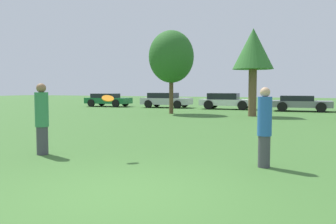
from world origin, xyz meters
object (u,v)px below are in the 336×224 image
(person_thrower, at_px, (42,118))
(tree_1, at_px, (253,51))
(tree_0, at_px, (171,57))
(person_catcher, at_px, (265,127))
(parked_car_green, at_px, (108,99))
(parked_car_white, at_px, (226,101))
(frisbee, at_px, (108,98))
(parked_car_silver, at_px, (166,100))
(parked_car_grey, at_px, (300,103))

(person_thrower, relative_size, tree_1, 0.35)
(tree_0, bearing_deg, tree_1, -0.90)
(person_catcher, relative_size, tree_1, 0.33)
(parked_car_green, xyz_separation_m, parked_car_white, (10.65, 0.23, 0.04))
(frisbee, bearing_deg, parked_car_green, 122.69)
(person_thrower, bearing_deg, tree_1, 72.22)
(person_catcher, relative_size, tree_0, 0.31)
(frisbee, xyz_separation_m, parked_car_silver, (-7.44, 20.51, -0.74))
(tree_0, relative_size, tree_1, 1.04)
(tree_1, distance_m, parked_car_grey, 7.09)
(person_thrower, distance_m, parked_car_silver, 21.57)
(tree_1, bearing_deg, frisbee, -93.65)
(person_thrower, relative_size, person_catcher, 1.06)
(parked_car_green, bearing_deg, tree_0, -37.38)
(tree_1, height_order, parked_car_green, tree_1)
(frisbee, bearing_deg, person_catcher, 6.42)
(person_thrower, bearing_deg, frisbee, 1.98)
(parked_car_grey, bearing_deg, person_catcher, -91.69)
(parked_car_white, bearing_deg, frisbee, -86.32)
(frisbee, xyz_separation_m, tree_0, (-4.26, 14.08, 2.22))
(person_catcher, relative_size, parked_car_grey, 0.40)
(person_catcher, bearing_deg, frisbee, -0.98)
(parked_car_silver, bearing_deg, tree_1, -40.57)
(person_catcher, xyz_separation_m, parked_car_silver, (-10.97, 20.11, -0.19))
(frisbee, bearing_deg, tree_1, 86.35)
(tree_1, height_order, parked_car_grey, tree_1)
(parked_car_white, distance_m, parked_car_grey, 5.47)
(parked_car_white, relative_size, parked_car_grey, 1.03)
(person_thrower, bearing_deg, person_catcher, -0.00)
(frisbee, height_order, tree_0, tree_0)
(tree_0, relative_size, parked_car_grey, 1.29)
(tree_0, height_order, parked_car_silver, tree_0)
(frisbee, distance_m, tree_1, 14.23)
(tree_0, bearing_deg, parked_car_silver, 116.34)
(parked_car_green, bearing_deg, tree_1, -26.37)
(parked_car_silver, bearing_deg, frisbee, -72.63)
(person_thrower, bearing_deg, parked_car_silver, 97.98)
(tree_0, distance_m, parked_car_white, 7.18)
(tree_0, bearing_deg, frisbee, -73.17)
(person_catcher, distance_m, parked_car_grey, 19.49)
(tree_1, xyz_separation_m, parked_car_grey, (2.33, 5.88, -3.19))
(parked_car_green, relative_size, parked_car_silver, 0.96)
(tree_0, distance_m, parked_car_green, 10.91)
(person_thrower, distance_m, tree_0, 14.84)
(parked_car_silver, bearing_deg, parked_car_white, -4.89)
(tree_0, distance_m, parked_car_silver, 7.76)
(parked_car_white, bearing_deg, tree_1, -66.23)
(frisbee, relative_size, tree_0, 0.06)
(person_catcher, height_order, parked_car_white, person_catcher)
(tree_1, relative_size, parked_car_grey, 1.24)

